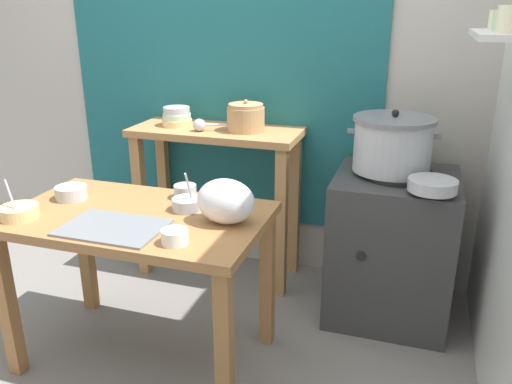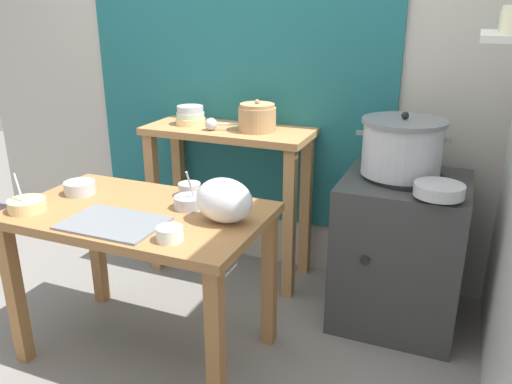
% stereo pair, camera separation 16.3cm
% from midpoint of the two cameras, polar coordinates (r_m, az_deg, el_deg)
% --- Properties ---
extents(ground_plane, '(9.00, 9.00, 0.00)m').
position_cam_midpoint_polar(ground_plane, '(2.60, -10.83, -17.21)').
color(ground_plane, gray).
extents(wall_back, '(4.40, 0.12, 2.60)m').
position_cam_midpoint_polar(wall_back, '(3.06, -0.97, 15.20)').
color(wall_back, '#B2ADA3').
rests_on(wall_back, ground).
extents(prep_table, '(1.10, 0.66, 0.72)m').
position_cam_midpoint_polar(prep_table, '(2.31, -14.82, -4.89)').
color(prep_table, '#9E6B3D').
rests_on(prep_table, ground).
extents(back_shelf_table, '(0.96, 0.40, 0.90)m').
position_cam_midpoint_polar(back_shelf_table, '(3.00, -5.90, 2.84)').
color(back_shelf_table, '#B27F4C').
rests_on(back_shelf_table, ground).
extents(stove_block, '(0.60, 0.61, 0.78)m').
position_cam_midpoint_polar(stove_block, '(2.76, 13.05, -5.78)').
color(stove_block, '#383838').
rests_on(stove_block, ground).
extents(steamer_pot, '(0.45, 0.40, 0.31)m').
position_cam_midpoint_polar(steamer_pot, '(2.60, 13.12, 5.18)').
color(steamer_pot, '#B7BABF').
rests_on(steamer_pot, stove_block).
extents(clay_pot, '(0.21, 0.21, 0.17)m').
position_cam_midpoint_polar(clay_pot, '(2.86, -2.78, 8.19)').
color(clay_pot, tan).
rests_on(clay_pot, back_shelf_table).
extents(bowl_stack_enamel, '(0.17, 0.17, 0.11)m').
position_cam_midpoint_polar(bowl_stack_enamel, '(3.04, -10.28, 8.15)').
color(bowl_stack_enamel, '#E5C684').
rests_on(bowl_stack_enamel, back_shelf_table).
extents(ladle, '(0.29, 0.13, 0.07)m').
position_cam_midpoint_polar(ladle, '(2.88, -7.64, 7.34)').
color(ladle, '#B7BABF').
rests_on(ladle, back_shelf_table).
extents(serving_tray, '(0.40, 0.28, 0.01)m').
position_cam_midpoint_polar(serving_tray, '(2.14, -17.64, -3.81)').
color(serving_tray, slate).
rests_on(serving_tray, prep_table).
extents(plastic_bag, '(0.24, 0.17, 0.19)m').
position_cam_midpoint_polar(plastic_bag, '(2.08, -5.61, -1.07)').
color(plastic_bag, white).
rests_on(plastic_bag, prep_table).
extents(wide_pan, '(0.21, 0.21, 0.05)m').
position_cam_midpoint_polar(wide_pan, '(2.38, 17.09, 0.71)').
color(wide_pan, '#B7BABF').
rests_on(wide_pan, stove_block).
extents(prep_bowl_0, '(0.16, 0.16, 0.17)m').
position_cam_midpoint_polar(prep_bowl_0, '(2.39, -26.51, -1.96)').
color(prep_bowl_0, '#E5C684').
rests_on(prep_bowl_0, prep_table).
extents(prep_bowl_1, '(0.13, 0.13, 0.18)m').
position_cam_midpoint_polar(prep_bowl_1, '(2.25, -9.69, -1.29)').
color(prep_bowl_1, '#B7BABF').
rests_on(prep_bowl_1, prep_table).
extents(prep_bowl_2, '(0.14, 0.14, 0.06)m').
position_cam_midpoint_polar(prep_bowl_2, '(2.53, -21.50, -0.03)').
color(prep_bowl_2, '#B7BABF').
rests_on(prep_bowl_2, prep_table).
extents(prep_bowl_3, '(0.10, 0.10, 0.06)m').
position_cam_midpoint_polar(prep_bowl_3, '(2.39, -9.82, 0.09)').
color(prep_bowl_3, '#B7BABF').
rests_on(prep_bowl_3, prep_table).
extents(prep_bowl_4, '(0.10, 0.10, 0.06)m').
position_cam_midpoint_polar(prep_bowl_4, '(1.95, -11.35, -4.84)').
color(prep_bowl_4, silver).
rests_on(prep_bowl_4, prep_table).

